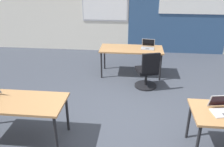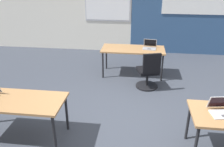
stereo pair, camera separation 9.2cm
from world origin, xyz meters
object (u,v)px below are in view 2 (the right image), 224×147
desk_far_center (133,51)px  chair_far_right (148,74)px  laptop_near_right_inner (222,110)px  desk_near_left (14,103)px  laptop_far_right (150,47)px

desk_far_center → chair_far_right: size_ratio=1.74×
laptop_near_right_inner → chair_far_right: 2.28m
desk_near_left → laptop_far_right: bearing=52.9°
desk_near_left → laptop_near_right_inner: size_ratio=4.23×
desk_near_left → laptop_near_right_inner: (3.12, 0.02, 0.11)m
laptop_far_right → chair_far_right: 0.90m
laptop_near_right_inner → laptop_far_right: size_ratio=1.03×
laptop_far_right → chair_far_right: (-0.02, -0.81, -0.39)m
desk_near_left → chair_far_right: 2.98m
desk_near_left → laptop_far_right: laptop_far_right is taller
desk_near_left → desk_far_center: size_ratio=1.00×
desk_near_left → desk_far_center: same height
desk_far_center → desk_near_left: bearing=-122.0°
chair_far_right → laptop_far_right: bearing=-107.7°
desk_far_center → laptop_near_right_inner: laptop_near_right_inner is taller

